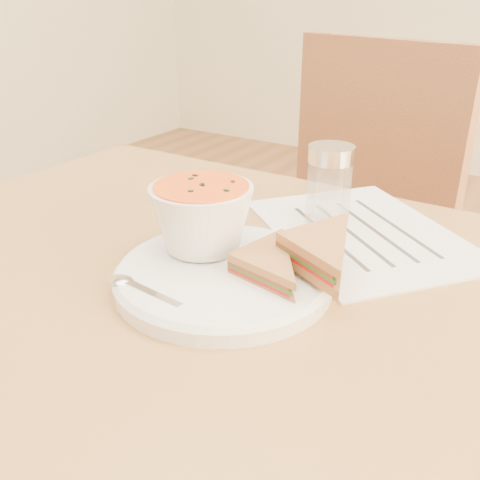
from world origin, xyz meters
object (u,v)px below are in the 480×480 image
Objects in this scene: chair_far at (309,276)px; soup_bowl at (202,220)px; plate at (223,277)px; condiment_shaker at (329,186)px.

chair_far is 7.90× the size of soup_bowl.
plate is (0.12, -0.51, 0.27)m from chair_far.
chair_far reaches higher than soup_bowl.
chair_far is at bearing 103.70° from plate.
plate is 2.04× the size of soup_bowl.
condiment_shaker reaches higher than plate.
condiment_shaker is at bearing 68.61° from soup_bowl.
chair_far reaches higher than plate.
condiment_shaker reaches higher than soup_bowl.
soup_bowl is (-0.05, 0.03, 0.05)m from plate.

